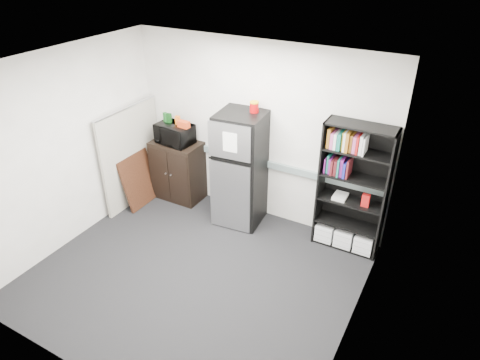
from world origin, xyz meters
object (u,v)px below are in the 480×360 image
at_px(bookshelf, 352,190).
at_px(microwave, 175,134).
at_px(cubicle_partition, 132,156).
at_px(refrigerator, 241,169).
at_px(cabinet, 178,170).

bearing_deg(bookshelf, microwave, -178.39).
bearing_deg(bookshelf, cubicle_partition, -171.94).
distance_m(cubicle_partition, refrigerator, 1.84).
xyz_separation_m(bookshelf, refrigerator, (-1.62, -0.14, -0.04)).
relative_size(microwave, refrigerator, 0.33).
xyz_separation_m(bookshelf, cabinet, (-2.85, -0.06, -0.41)).
xyz_separation_m(bookshelf, microwave, (-2.85, -0.08, 0.24)).
relative_size(bookshelf, cubicle_partition, 1.14).
distance_m(bookshelf, refrigerator, 1.63).
height_order(cubicle_partition, microwave, cubicle_partition).
distance_m(cabinet, refrigerator, 1.29).
bearing_deg(cabinet, bookshelf, 1.29).
bearing_deg(microwave, bookshelf, 5.59).
relative_size(cubicle_partition, microwave, 2.85).
bearing_deg(microwave, cabinet, 93.98).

